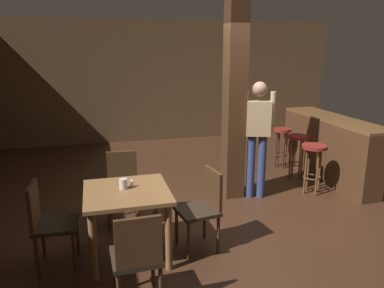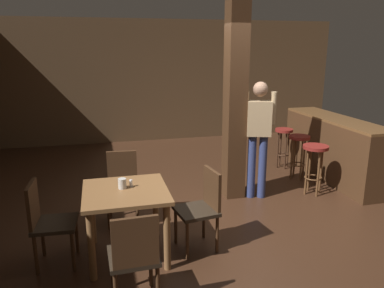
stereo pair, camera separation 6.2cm
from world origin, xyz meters
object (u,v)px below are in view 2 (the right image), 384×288
object	(u,v)px
salt_shaker	(131,183)
bar_counter	(330,148)
bar_stool_near	(315,157)
dining_table	(126,202)
chair_west	(47,219)
chair_east	(202,205)
bar_stool_far	(284,139)
chair_south	(134,255)
standing_person	(259,132)
bar_stool_mid	(299,147)
chair_north	(123,183)
napkin_cup	(122,184)

from	to	relation	value
salt_shaker	bar_counter	bearing A→B (deg)	24.34
bar_counter	bar_stool_near	size ratio (longest dim) A/B	3.03
dining_table	chair_west	bearing A→B (deg)	178.84
chair_east	bar_stool_far	bearing A→B (deg)	47.09
chair_west	bar_counter	size ratio (longest dim) A/B	0.38
dining_table	bar_counter	distance (m)	3.90
bar_stool_near	bar_stool_far	world-z (taller)	bar_stool_near
dining_table	chair_south	distance (m)	0.87
chair_west	salt_shaker	xyz separation A→B (m)	(0.86, 0.06, 0.28)
chair_east	bar_stool_near	xyz separation A→B (m)	(2.07, 1.10, 0.08)
salt_shaker	chair_west	bearing A→B (deg)	-175.69
standing_person	bar_stool_near	world-z (taller)	standing_person
standing_person	bar_stool_mid	size ratio (longest dim) A/B	2.29
bar_stool_far	chair_east	bearing A→B (deg)	-132.91
chair_south	standing_person	size ratio (longest dim) A/B	0.52
bar_stool_near	bar_stool_mid	distance (m)	0.68
bar_stool_mid	chair_west	bearing A→B (deg)	-155.51
chair_east	bar_stool_mid	bearing A→B (deg)	39.13
dining_table	chair_north	distance (m)	0.88
chair_south	napkin_cup	xyz separation A→B (m)	(-0.02, 0.92, 0.30)
bar_stool_mid	chair_north	bearing A→B (deg)	-163.60
chair_east	standing_person	distance (m)	1.75
dining_table	bar_stool_mid	bearing A→B (deg)	30.17
chair_east	chair_north	bearing A→B (deg)	131.87
chair_south	bar_counter	bearing A→B (deg)	35.38
bar_stool_far	dining_table	bearing A→B (deg)	-142.19
standing_person	bar_stool_far	world-z (taller)	standing_person
napkin_cup	bar_counter	bearing A→B (deg)	24.13
dining_table	chair_east	bearing A→B (deg)	-1.94
chair_west	chair_north	size ratio (longest dim) A/B	1.00
chair_south	bar_counter	xyz separation A→B (m)	(3.53, 2.51, 0.02)
chair_east	standing_person	size ratio (longest dim) A/B	0.52
chair_west	chair_east	xyz separation A→B (m)	(1.62, -0.04, 0.00)
bar_counter	salt_shaker	bearing A→B (deg)	-155.66
chair_south	napkin_cup	world-z (taller)	chair_south
chair_north	salt_shaker	bearing A→B (deg)	-86.69
dining_table	bar_stool_near	world-z (taller)	bar_stool_near
dining_table	salt_shaker	bearing A→B (deg)	50.84
chair_west	bar_stool_near	xyz separation A→B (m)	(3.69, 1.06, 0.08)
dining_table	chair_south	size ratio (longest dim) A/B	0.98
standing_person	bar_stool_far	distance (m)	1.66
bar_stool_far	standing_person	bearing A→B (deg)	-131.28
bar_counter	bar_stool_mid	size ratio (longest dim) A/B	3.08
chair_east	bar_stool_far	world-z (taller)	chair_east
napkin_cup	bar_stool_near	xyz separation A→B (m)	(2.92, 1.02, -0.22)
napkin_cup	bar_counter	world-z (taller)	bar_counter
salt_shaker	bar_counter	size ratio (longest dim) A/B	0.03
dining_table	bar_stool_near	bearing A→B (deg)	20.39
chair_west	bar_counter	distance (m)	4.62
dining_table	chair_west	xyz separation A→B (m)	(-0.79, 0.02, -0.11)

